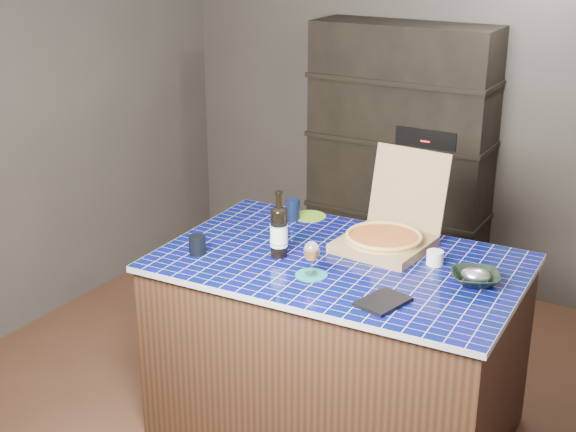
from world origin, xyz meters
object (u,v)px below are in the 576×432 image
Objects in this scene: kitchen_island at (338,346)px; wine_glass at (312,252)px; mead_bottle at (279,231)px; bowl at (476,278)px; pizza_box at (387,235)px; dvd_case at (383,302)px.

kitchen_island is 10.67× the size of wine_glass.
mead_bottle reaches higher than bowl.
pizza_box is at bearing 62.00° from kitchen_island.
mead_bottle is 0.27m from wine_glass.
dvd_case reaches higher than kitchen_island.
mead_bottle is at bearing -169.15° from bowl.
bowl is at bearing 4.16° from kitchen_island.
pizza_box is 2.44× the size of bowl.
wine_glass is at bearing -26.49° from mead_bottle.
kitchen_island is 0.67m from dvd_case.
mead_bottle is (-0.27, -0.10, 0.58)m from kitchen_island.
dvd_case is at bearing -43.57° from kitchen_island.
kitchen_island is 0.65m from mead_bottle.
pizza_box is 0.62m from dvd_case.
dvd_case is (0.36, -0.32, 0.47)m from kitchen_island.
bowl is (0.66, 0.29, -0.09)m from wine_glass.
kitchen_island is 0.62m from wine_glass.
dvd_case is (0.24, -0.57, -0.05)m from pizza_box.
kitchen_island is at bearing -111.48° from pizza_box.
wine_glass is at bearing -179.47° from dvd_case.
bowl is at bearing -15.56° from pizza_box.
pizza_box reaches higher than mead_bottle.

